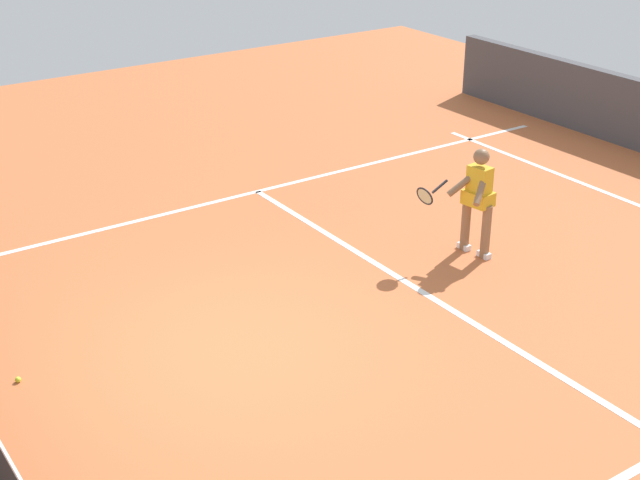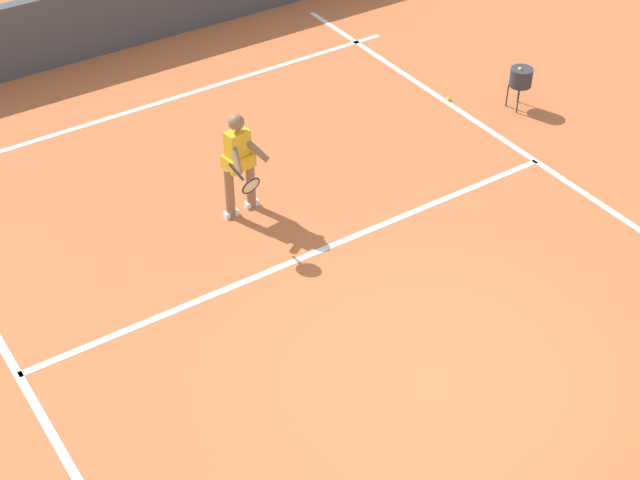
{
  "view_description": "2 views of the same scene",
  "coord_description": "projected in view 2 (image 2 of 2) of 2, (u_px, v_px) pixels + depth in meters",
  "views": [
    {
      "loc": [
        -7.93,
        4.16,
        5.56
      ],
      "look_at": [
        0.36,
        -1.47,
        0.86
      ],
      "focal_mm": 50.57,
      "sensor_mm": 36.0,
      "label": 1
    },
    {
      "loc": [
        5.36,
        5.61,
        8.01
      ],
      "look_at": [
        0.4,
        -1.92,
        0.92
      ],
      "focal_mm": 54.04,
      "sensor_mm": 36.0,
      "label": 2
    }
  ],
  "objects": [
    {
      "name": "ground_plane",
      "position": [
        442.0,
        378.0,
        10.95
      ],
      "size": [
        25.77,
        25.77,
        0.0
      ],
      "primitive_type": "plane",
      "color": "#C66638"
    },
    {
      "name": "court_back_wall",
      "position": [
        98.0,
        19.0,
        16.87
      ],
      "size": [
        13.03,
        0.24,
        1.27
      ],
      "primitive_type": "cube",
      "color": "#47474C",
      "rests_on": "ground"
    },
    {
      "name": "baseline_marking",
      "position": [
        157.0,
        103.0,
        15.81
      ],
      "size": [
        9.03,
        0.1,
        0.01
      ],
      "primitive_type": "cube",
      "color": "white",
      "rests_on": "ground"
    },
    {
      "name": "service_line_marking",
      "position": [
        313.0,
        253.0,
        12.72
      ],
      "size": [
        8.03,
        0.1,
        0.01
      ],
      "primitive_type": "cube",
      "color": "white",
      "rests_on": "ground"
    },
    {
      "name": "tennis_player",
      "position": [
        239.0,
        161.0,
        12.93
      ],
      "size": [
        0.73,
        1.0,
        1.55
      ],
      "color": "#8C6647",
      "rests_on": "ground"
    },
    {
      "name": "tennis_ball_mid",
      "position": [
        448.0,
        99.0,
        15.88
      ],
      "size": [
        0.07,
        0.07,
        0.07
      ],
      "primitive_type": "sphere",
      "color": "#D1E533",
      "rests_on": "ground"
    },
    {
      "name": "ball_hopper",
      "position": [
        521.0,
        77.0,
        15.39
      ],
      "size": [
        0.36,
        0.36,
        0.74
      ],
      "color": "#333338",
      "rests_on": "ground"
    }
  ]
}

